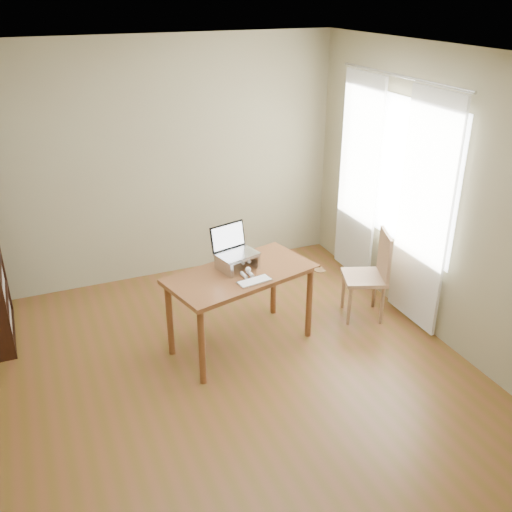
{
  "coord_description": "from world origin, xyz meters",
  "views": [
    {
      "loc": [
        -1.36,
        -3.6,
        3.03
      ],
      "look_at": [
        0.38,
        0.52,
        0.89
      ],
      "focal_mm": 40.0,
      "sensor_mm": 36.0,
      "label": 1
    }
  ],
  "objects": [
    {
      "name": "keyboard",
      "position": [
        0.28,
        0.32,
        0.76
      ],
      "size": [
        0.31,
        0.17,
        0.02
      ],
      "rotation": [
        0.0,
        0.0,
        0.15
      ],
      "color": "silver",
      "rests_on": "desk"
    },
    {
      "name": "curtains",
      "position": [
        1.92,
        0.8,
        1.17
      ],
      "size": [
        0.03,
        1.9,
        2.25
      ],
      "color": "white",
      "rests_on": "ground"
    },
    {
      "name": "coaster",
      "position": [
        0.9,
        0.3,
        0.75
      ],
      "size": [
        0.1,
        0.1,
        0.01
      ],
      "primitive_type": "cylinder",
      "color": "brown",
      "rests_on": "desk"
    },
    {
      "name": "chair",
      "position": [
        1.61,
        0.54,
        0.48
      ],
      "size": [
        0.52,
        0.51,
        0.9
      ],
      "rotation": [
        0.0,
        0.0,
        -0.36
      ],
      "color": "#A7825A",
      "rests_on": "ground"
    },
    {
      "name": "room",
      "position": [
        0.03,
        0.01,
        1.3
      ],
      "size": [
        4.04,
        4.54,
        2.64
      ],
      "color": "brown",
      "rests_on": "ground"
    },
    {
      "name": "laptop",
      "position": [
        0.24,
        0.68,
        0.94
      ],
      "size": [
        0.4,
        0.37,
        0.25
      ],
      "rotation": [
        0.0,
        0.0,
        0.25
      ],
      "color": "silver",
      "rests_on": "laptop_stand"
    },
    {
      "name": "cat",
      "position": [
        0.26,
        0.65,
        0.82
      ],
      "size": [
        0.25,
        0.49,
        0.16
      ],
      "rotation": [
        0.0,
        0.0,
        0.06
      ],
      "color": "#413C33",
      "rests_on": "desk"
    },
    {
      "name": "desk",
      "position": [
        0.24,
        0.54,
        0.64
      ],
      "size": [
        1.42,
        0.95,
        0.75
      ],
      "rotation": [
        0.0,
        0.0,
        0.25
      ],
      "color": "brown",
      "rests_on": "ground"
    },
    {
      "name": "laptop_stand",
      "position": [
        0.24,
        0.62,
        0.83
      ],
      "size": [
        0.32,
        0.25,
        0.13
      ],
      "rotation": [
        0.0,
        0.0,
        0.25
      ],
      "color": "silver",
      "rests_on": "desk"
    }
  ]
}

